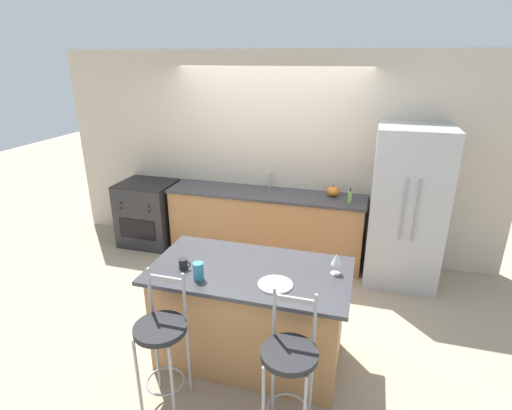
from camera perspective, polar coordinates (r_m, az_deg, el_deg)
The scene contains 15 objects.
ground_plane at distance 5.34m, azimuth 0.32°, elevation -8.78°, with size 18.00×18.00×0.00m, color tan.
wall_back at distance 5.43m, azimuth 2.20°, elevation 7.05°, with size 6.00×0.07×2.70m.
back_counter at distance 5.44m, azimuth 1.33°, elevation -2.75°, with size 2.62×0.63×0.93m.
sink_faucet at distance 5.40m, azimuth 1.88°, elevation 3.86°, with size 0.02×0.13×0.22m.
kitchen_island at distance 3.68m, azimuth -0.85°, elevation -15.31°, with size 1.70×0.92×0.92m.
refrigerator at distance 5.03m, azimuth 20.68°, elevation -0.19°, with size 0.83×0.80×1.90m.
oven_range at distance 6.03m, azimuth -15.04°, elevation -1.10°, with size 0.77×0.69×0.92m.
bar_stool_near at distance 3.26m, azimuth -13.29°, elevation -18.28°, with size 0.40×0.40×1.13m.
bar_stool_far at distance 2.98m, azimuth 4.75°, elevation -21.99°, with size 0.40×0.40×1.13m.
dinner_plate at distance 3.22m, azimuth 2.78°, elevation -11.23°, with size 0.28×0.28×0.02m.
wine_glass at distance 3.37m, azimuth 11.39°, elevation -7.66°, with size 0.08×0.08×0.18m.
coffee_mug at distance 3.47m, azimuth -10.32°, elevation -8.27°, with size 0.11×0.08×0.09m.
tumbler_cup at distance 3.29m, azimuth -8.24°, elevation -9.32°, with size 0.09×0.09×0.15m.
pumpkin_decoration at distance 5.20m, azimuth 10.95°, elevation 1.94°, with size 0.16×0.16×0.15m.
soap_bottle at distance 4.98m, azimuth 13.28°, elevation 1.13°, with size 0.05×0.05×0.19m.
Camera 1 is at (1.25, -4.48, 2.63)m, focal length 28.00 mm.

